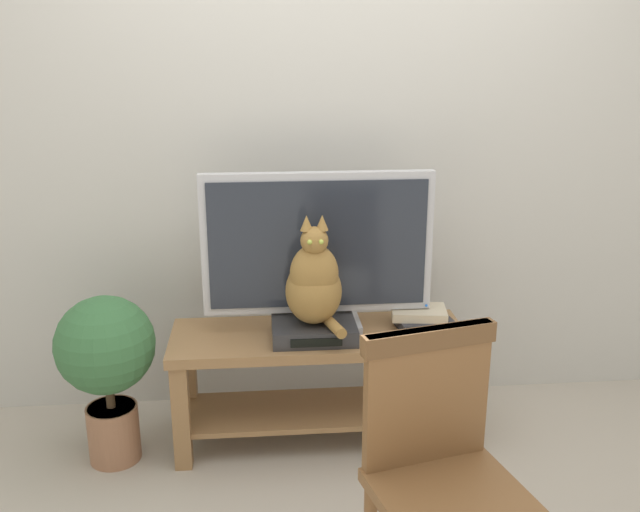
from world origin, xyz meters
TOP-DOWN VIEW (x-y plane):
  - ground_plane at (0.00, 0.00)m, footprint 12.00×12.00m
  - back_wall at (0.00, 0.97)m, footprint 7.00×0.12m
  - tv_stand at (-0.07, 0.50)m, footprint 1.26×0.43m
  - tv at (-0.07, 0.56)m, footprint 0.97×0.20m
  - media_box at (-0.10, 0.45)m, footprint 0.35×0.27m
  - cat at (-0.09, 0.44)m, footprint 0.23×0.32m
  - wooden_chair at (0.18, -0.57)m, footprint 0.49×0.49m
  - book_stack at (0.38, 0.54)m, footprint 0.28×0.21m
  - potted_plant at (-0.95, 0.42)m, footprint 0.40×0.40m

SIDE VIEW (x-z plane):
  - ground_plane at x=0.00m, z-range 0.00..0.00m
  - tv_stand at x=-0.07m, z-range 0.10..0.61m
  - potted_plant at x=-0.95m, z-range 0.10..0.83m
  - media_box at x=-0.10m, z-range 0.51..0.58m
  - book_stack at x=0.38m, z-range 0.51..0.59m
  - wooden_chair at x=0.18m, z-range 0.09..1.02m
  - cat at x=-0.09m, z-range 0.52..0.99m
  - tv at x=-0.07m, z-range 0.53..1.21m
  - back_wall at x=0.00m, z-range 0.00..2.80m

